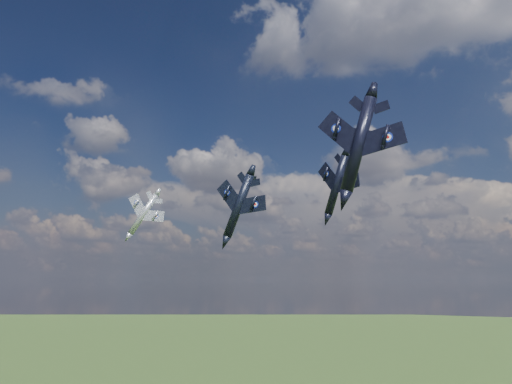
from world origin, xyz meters
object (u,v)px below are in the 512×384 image
at_px(jet_right_navy, 359,144).
at_px(jet_left_silver, 143,214).
at_px(jet_high_navy, 337,185).
at_px(jet_lead_navy, 239,206).

height_order(jet_right_navy, jet_left_silver, jet_right_navy).
bearing_deg(jet_high_navy, jet_lead_navy, -121.14).
height_order(jet_high_navy, jet_left_silver, jet_high_navy).
xyz_separation_m(jet_lead_navy, jet_right_navy, (25.60, -17.88, 3.39)).
bearing_deg(jet_right_navy, jet_lead_navy, 144.26).
height_order(jet_right_navy, jet_high_navy, jet_high_navy).
bearing_deg(jet_lead_navy, jet_high_navy, 38.17).
bearing_deg(jet_high_navy, jet_right_navy, -43.56).
xyz_separation_m(jet_high_navy, jet_left_silver, (-41.51, -1.72, -3.10)).
bearing_deg(jet_lead_navy, jet_right_navy, -30.89).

